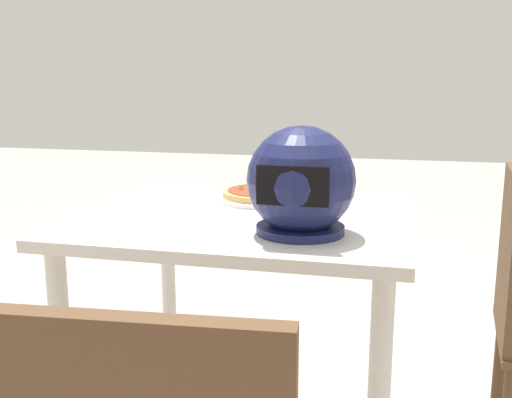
% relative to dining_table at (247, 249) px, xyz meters
% --- Properties ---
extents(dining_table, '(0.90, 0.83, 0.77)m').
position_rel_dining_table_xyz_m(dining_table, '(0.00, 0.00, 0.00)').
color(dining_table, beige).
rests_on(dining_table, ground).
extents(pizza_plate, '(0.29, 0.29, 0.01)m').
position_rel_dining_table_xyz_m(pizza_plate, '(-0.01, -0.17, 0.12)').
color(pizza_plate, white).
rests_on(pizza_plate, dining_table).
extents(pizza, '(0.26, 0.26, 0.05)m').
position_rel_dining_table_xyz_m(pizza, '(-0.01, -0.17, 0.14)').
color(pizza, tan).
rests_on(pizza, pizza_plate).
extents(motorcycle_helmet, '(0.26, 0.26, 0.26)m').
position_rel_dining_table_xyz_m(motorcycle_helmet, '(-0.18, 0.20, 0.24)').
color(motorcycle_helmet, '#191E4C').
rests_on(motorcycle_helmet, dining_table).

